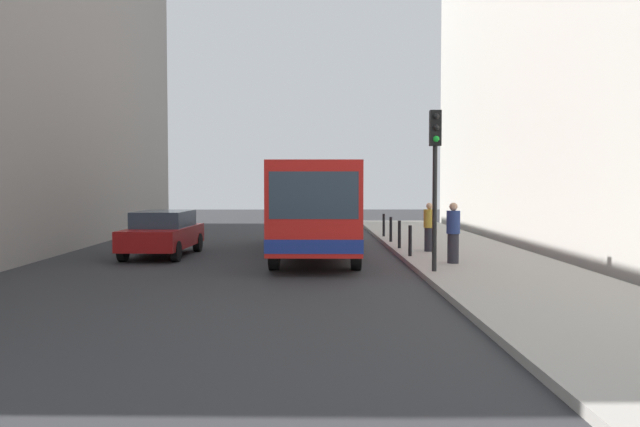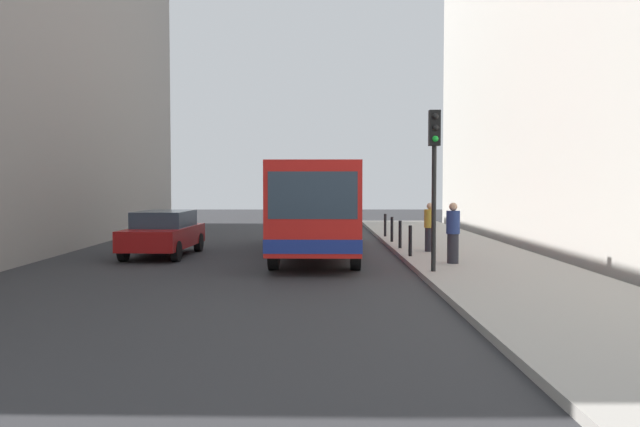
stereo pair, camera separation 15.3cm
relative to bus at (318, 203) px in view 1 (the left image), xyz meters
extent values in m
plane|color=#2D2D30|center=(-0.61, -3.09, -1.73)|extent=(80.00, 80.00, 0.00)
cube|color=#9E9991|center=(4.79, -3.09, -1.65)|extent=(4.40, 40.00, 0.15)
cube|color=#BCB7AD|center=(10.89, 0.91, 4.93)|extent=(7.00, 32.00, 13.32)
cube|color=red|center=(0.00, -0.11, 0.02)|extent=(2.79, 11.06, 2.50)
cube|color=navy|center=(0.00, -0.11, -0.93)|extent=(2.81, 11.08, 0.36)
cube|color=#2D3D4C|center=(-0.15, -5.58, 0.37)|extent=(2.26, 0.12, 1.20)
cube|color=#2D3D4C|center=(0.01, 0.39, 0.37)|extent=(2.77, 9.46, 1.00)
cylinder|color=black|center=(1.02, -4.03, -1.23)|extent=(0.31, 1.01, 1.00)
cylinder|color=black|center=(-1.24, -3.97, -1.23)|extent=(0.31, 1.01, 1.00)
cylinder|color=black|center=(1.23, 3.76, -1.23)|extent=(0.31, 1.01, 1.00)
cylinder|color=black|center=(-1.03, 3.82, -1.23)|extent=(0.31, 1.01, 1.00)
cube|color=maroon|center=(-5.08, -0.50, -1.09)|extent=(2.02, 4.49, 0.64)
cube|color=#2D3D4C|center=(-5.08, -0.35, -0.51)|extent=(1.72, 2.54, 0.52)
cylinder|color=black|center=(-4.34, -2.04, -1.41)|extent=(0.25, 0.65, 0.64)
cylinder|color=black|center=(-5.98, -1.96, -1.41)|extent=(0.25, 0.65, 0.64)
cylinder|color=black|center=(-4.19, 0.96, -1.41)|extent=(0.25, 0.65, 0.64)
cylinder|color=black|center=(-5.83, 1.04, -1.41)|extent=(0.25, 0.65, 0.64)
cylinder|color=black|center=(2.94, -5.41, 0.02)|extent=(0.12, 0.12, 3.20)
cube|color=black|center=(2.94, -5.41, 2.07)|extent=(0.28, 0.24, 0.90)
sphere|color=black|center=(2.94, -5.54, 2.35)|extent=(0.16, 0.16, 0.16)
sphere|color=black|center=(2.94, -5.54, 2.07)|extent=(0.16, 0.16, 0.16)
sphere|color=green|center=(2.94, -5.54, 1.79)|extent=(0.16, 0.16, 0.16)
cylinder|color=black|center=(2.84, -1.91, -1.10)|extent=(0.11, 0.11, 0.95)
cylinder|color=black|center=(2.84, 0.59, -1.10)|extent=(0.11, 0.11, 0.95)
cylinder|color=black|center=(2.84, 3.09, -1.10)|extent=(0.11, 0.11, 0.95)
cylinder|color=black|center=(2.84, 5.59, -1.10)|extent=(0.11, 0.11, 0.95)
cylinder|color=#26262D|center=(3.78, -3.72, -1.16)|extent=(0.32, 0.32, 0.83)
cylinder|color=navy|center=(3.78, -3.72, -0.42)|extent=(0.38, 0.38, 0.64)
sphere|color=tan|center=(3.78, -3.72, 0.02)|extent=(0.23, 0.23, 0.23)
cylinder|color=#26262D|center=(3.68, -0.52, -1.18)|extent=(0.32, 0.32, 0.78)
cylinder|color=gold|center=(3.68, -0.52, -0.49)|extent=(0.38, 0.38, 0.60)
sphere|color=tan|center=(3.68, -0.52, -0.08)|extent=(0.22, 0.22, 0.22)
camera|label=1|loc=(-0.20, -22.34, 0.70)|focal=37.43mm
camera|label=2|loc=(-0.05, -22.34, 0.70)|focal=37.43mm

